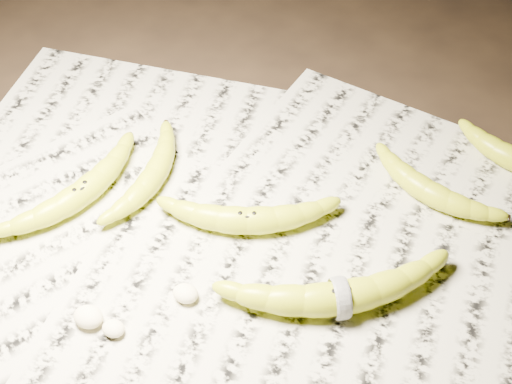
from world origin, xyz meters
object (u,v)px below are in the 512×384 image
at_px(banana_left_b, 153,174).
at_px(banana_center, 247,219).
at_px(banana_taped, 340,296).
at_px(banana_upper_a, 428,189).
at_px(banana_left_a, 80,192).

height_order(banana_left_b, banana_center, banana_center).
xyz_separation_m(banana_left_b, banana_taped, (0.30, -0.09, 0.00)).
bearing_deg(banana_center, banana_left_b, 148.32).
xyz_separation_m(banana_left_b, banana_upper_a, (0.35, 0.12, 0.00)).
xyz_separation_m(banana_taped, banana_upper_a, (0.05, 0.21, -0.00)).
height_order(banana_left_a, banana_upper_a, banana_left_a).
distance_m(banana_left_b, banana_taped, 0.31).
bearing_deg(banana_left_b, banana_left_a, 130.92).
bearing_deg(banana_upper_a, banana_left_b, -142.79).
height_order(banana_left_a, banana_center, banana_center).
distance_m(banana_taped, banana_upper_a, 0.22).
distance_m(banana_left_b, banana_upper_a, 0.37).
height_order(banana_center, banana_taped, banana_taped).
bearing_deg(banana_left_a, banana_taped, -75.63).
xyz_separation_m(banana_left_a, banana_upper_a, (0.42, 0.19, -0.00)).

